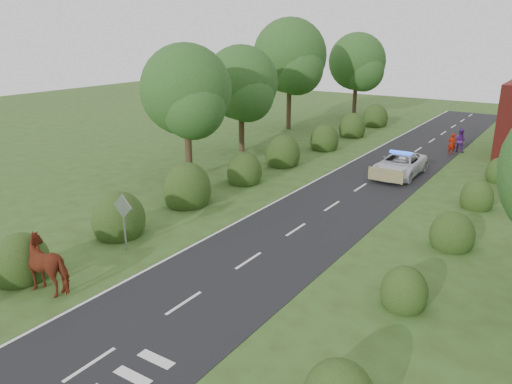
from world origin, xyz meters
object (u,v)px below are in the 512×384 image
Objects in this scene: cow at (52,267)px; pedestrian_purple at (460,140)px; pedestrian_red at (452,144)px; road_sign at (123,214)px; police_van at (400,165)px.

cow is 1.34× the size of pedestrian_purple.
cow reaches higher than pedestrian_red.
road_sign is 1.05× the size of cow.
pedestrian_red is 0.90× the size of pedestrian_purple.
pedestrian_purple is at bearing 79.35° from police_van.
police_van is at bearing 86.39° from pedestrian_purple.
police_van is 9.29m from pedestrian_purple.
pedestrian_red is at bearing 73.80° from road_sign.
police_van is 2.95× the size of pedestrian_purple.
cow is 30.49m from pedestrian_red.
pedestrian_purple is (7.51, 30.79, 0.05)m from cow.
pedestrian_purple reaches higher than police_van.
pedestrian_purple is at bearing 155.25° from cow.
police_van is at bearing 67.40° from pedestrian_red.
police_van is 8.09m from pedestrian_red.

